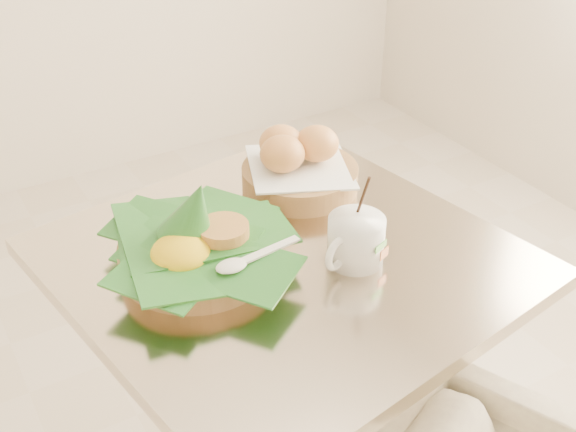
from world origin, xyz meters
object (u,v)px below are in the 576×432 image
rice_basket (196,245)px  bread_basket (297,166)px  cafe_table (285,351)px  coffee_mug (355,240)px

rice_basket → bread_basket: rice_basket is taller
cafe_table → coffee_mug: (0.09, -0.07, 0.26)m
rice_basket → bread_basket: (0.28, 0.14, 0.00)m
rice_basket → bread_basket: 0.31m
bread_basket → rice_basket: bearing=-153.3°
rice_basket → coffee_mug: coffee_mug is taller
bread_basket → coffee_mug: 0.26m
cafe_table → rice_basket: 0.30m
rice_basket → coffee_mug: bearing=-27.6°
cafe_table → coffee_mug: 0.29m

